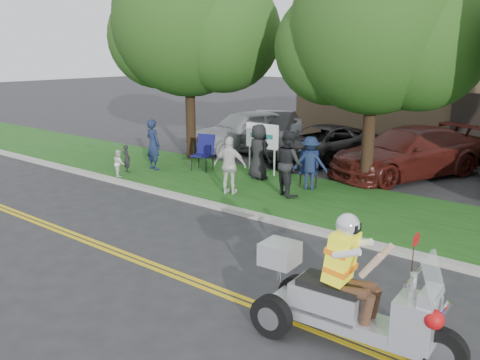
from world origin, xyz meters
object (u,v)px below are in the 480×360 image
Objects in this scene: lawn_chair_b at (309,166)px; spectator_adult_right at (230,165)px; spectator_adult_left at (153,144)px; lawn_chair_a at (204,150)px; parked_car_left at (272,130)px; spectator_adult_mid at (289,163)px; parked_car_right at (407,152)px; parked_car_far_left at (246,130)px; trike_scooter at (346,301)px; parked_car_mid at (321,144)px.

spectator_adult_right is (-1.21, -2.24, 0.24)m from lawn_chair_b.
lawn_chair_a is at bearing -134.03° from spectator_adult_left.
parked_car_left is (-4.56, 4.51, 0.09)m from lawn_chair_b.
parked_car_left is (-0.75, 5.01, -0.01)m from lawn_chair_a.
spectator_adult_mid reaches higher than spectator_adult_right.
lawn_chair_a is at bearing -105.69° from parked_car_left.
spectator_adult_left reaches higher than parked_car_right.
spectator_adult_left reaches higher than parked_car_far_left.
spectator_adult_left is (-1.36, -1.05, 0.18)m from lawn_chair_a.
lawn_chair_b is 0.22× the size of parked_car_left.
trike_scooter reaches higher than parked_car_right.
lawn_chair_b is at bearing -15.59° from parked_car_far_left.
parked_car_right is (6.90, 4.82, -0.16)m from spectator_adult_left.
parked_car_mid is (-0.35, 5.65, -0.24)m from spectator_adult_right.
parked_car_mid is at bearing -105.84° from spectator_adult_right.
parked_car_far_left reaches higher than lawn_chair_b.
trike_scooter is 2.49× the size of lawn_chair_a.
lawn_chair_b is at bearing -7.35° from lawn_chair_a.
parked_car_mid is (-1.71, 4.74, -0.34)m from spectator_adult_mid.
parked_car_left is at bearing -87.40° from spectator_adult_left.
parked_car_far_left reaches higher than parked_car_left.
spectator_adult_left is at bearing -29.21° from spectator_adult_right.
lawn_chair_b is 0.56× the size of spectator_adult_mid.
lawn_chair_b is 0.63× the size of spectator_adult_right.
parked_car_left is 3.20m from parked_car_mid.
trike_scooter reaches higher than spectator_adult_mid.
parked_car_far_left is (-3.92, 5.69, -0.07)m from spectator_adult_right.
spectator_adult_right is at bearing 178.45° from spectator_adult_left.
spectator_adult_left is at bearing -72.03° from parked_car_far_left.
lawn_chair_b is 3.75m from parked_car_mid.
lawn_chair_a is 3.84m from lawn_chair_b.
parked_car_mid is at bearing -158.67° from parked_car_right.
lawn_chair_a is 1.73m from spectator_adult_left.
trike_scooter is 10.66m from parked_car_right.
spectator_adult_left is 0.35× the size of parked_car_mid.
trike_scooter is 0.61× the size of parked_car_mid.
trike_scooter is 1.74× the size of spectator_adult_left.
parked_car_left is (-3.35, 6.75, -0.15)m from spectator_adult_right.
parked_car_far_left is 3.58m from parked_car_mid.
parked_car_far_left is (-1.33, 3.95, 0.07)m from lawn_chair_a.
trike_scooter is at bearing 160.01° from spectator_adult_left.
parked_car_left reaches higher than lawn_chair_a.
parked_car_right is at bearing 11.84° from parked_car_mid.
spectator_adult_left is (-5.17, -1.55, 0.28)m from lawn_chair_b.
spectator_adult_mid is 0.38× the size of parked_car_mid.
spectator_adult_right is 6.91m from parked_car_far_left.
spectator_adult_mid is 1.12× the size of spectator_adult_right.
parked_car_right is at bearing -137.58° from spectator_adult_right.
parked_car_left is at bearing 174.26° from parked_car_mid.
lawn_chair_a is 0.24× the size of parked_car_far_left.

